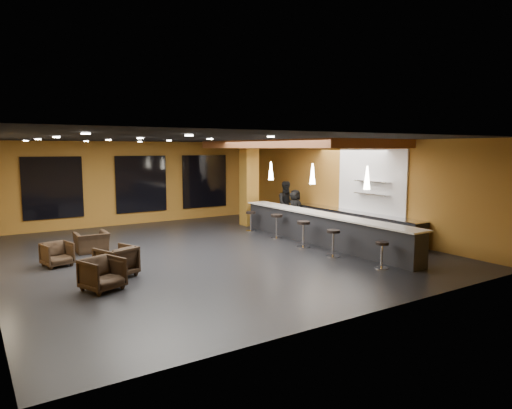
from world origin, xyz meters
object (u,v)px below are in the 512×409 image
staff_b (287,204)px  bar_stool_3 (277,223)px  pendant_1 (313,174)px  armchair_d (92,242)px  bar_counter (321,229)px  pendant_2 (271,171)px  bar_stool_0 (382,251)px  bar_stool_2 (303,231)px  column (249,184)px  bar_stool_1 (333,240)px  armchair_c (57,254)px  staff_c (295,208)px  staff_a (294,212)px  pendant_0 (367,178)px  armchair_a (103,274)px  armchair_b (116,261)px  bar_stool_4 (251,219)px  prep_counter (354,224)px

staff_b → bar_stool_3: (-1.72, -1.71, -0.39)m
pendant_1 → armchair_d: size_ratio=0.73×
bar_counter → pendant_2: (0.00, 3.00, 1.85)m
bar_stool_0 → bar_stool_2: 3.19m
column → bar_stool_1: 6.37m
pendant_2 → staff_b: (1.03, 0.32, -1.41)m
column → staff_b: (1.03, -1.28, -0.81)m
armchair_c → staff_c: bearing=-3.3°
bar_stool_3 → pendant_1: bearing=-58.0°
armchair_c → column: bearing=7.2°
bar_stool_0 → staff_a: bearing=77.0°
pendant_0 → bar_stool_3: size_ratio=0.81×
armchair_d → bar_stool_2: bearing=153.6°
staff_c → bar_stool_3: (-2.10, -1.66, -0.21)m
armchair_c → staff_a: bearing=-9.2°
armchair_a → staff_c: bearing=5.3°
pendant_0 → armchair_b: bearing=165.6°
armchair_d → bar_stool_4: 6.09m
column → bar_stool_4: column is taller
staff_b → armchair_a: staff_b is taller
bar_stool_4 → prep_counter: bearing=-45.7°
staff_c → bar_stool_3: bearing=-164.4°
pendant_0 → staff_b: 5.60m
bar_counter → armchair_c: (-8.01, 1.69, -0.17)m
prep_counter → bar_counter: bearing=-166.0°
column → pendant_1: column is taller
pendant_0 → bar_stool_3: 4.09m
staff_c → bar_stool_0: bearing=-130.6°
armchair_b → pendant_1: bearing=165.3°
armchair_a → armchair_b: 1.12m
pendant_2 → bar_stool_2: (-0.85, -3.10, -1.80)m
pendant_0 → armchair_c: bearing=155.3°
prep_counter → staff_a: bearing=129.8°
staff_a → staff_c: 1.35m
bar_counter → bar_stool_0: 3.37m
pendant_1 → staff_a: bearing=72.1°
armchair_c → bar_stool_2: size_ratio=0.84×
pendant_1 → bar_stool_2: pendant_1 is taller
prep_counter → bar_stool_4: size_ratio=7.76×
staff_b → bar_stool_2: (-1.87, -3.42, -0.39)m
prep_counter → pendant_2: bearing=128.7°
bar_counter → staff_c: 3.57m
bar_stool_0 → armchair_a: bearing=162.7°
prep_counter → armchair_d: (-8.81, 2.43, -0.12)m
pendant_0 → armchair_b: (-6.93, 1.79, -1.96)m
staff_a → staff_c: size_ratio=1.02×
staff_b → bar_stool_2: bearing=-103.6°
bar_stool_3 → bar_stool_4: 1.68m
bar_counter → bar_stool_0: (-0.71, -3.29, -0.04)m
pendant_0 → pendant_2: same height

